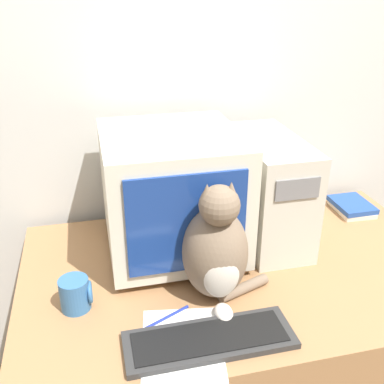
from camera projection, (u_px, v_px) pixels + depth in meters
The scene contains 10 objects.
wall_back at pixel (205, 76), 1.72m from camera, with size 7.00×0.05×2.50m.
desk at pixel (237, 346), 1.66m from camera, with size 1.45×0.87×0.71m.
crt_monitor at pixel (172, 193), 1.51m from camera, with size 0.45×0.47×0.43m.
computer_tower at pixel (267, 189), 1.61m from camera, with size 0.21×0.45×0.38m.
keyboard at pixel (210, 340), 1.19m from camera, with size 0.45×0.15×0.02m.
cat at pixel (216, 250), 1.31m from camera, with size 0.28×0.27×0.39m.
book_stack at pixel (352, 206), 1.86m from camera, with size 0.14×0.18×0.04m.
pen at pixel (167, 317), 1.27m from camera, with size 0.14×0.07×0.01m.
paper_sheet at pixel (182, 347), 1.17m from camera, with size 0.26×0.33×0.00m.
mug at pixel (76, 294), 1.30m from camera, with size 0.09×0.09×0.10m.
Camera 1 is at (-0.45, -0.75, 1.59)m, focal length 42.00 mm.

